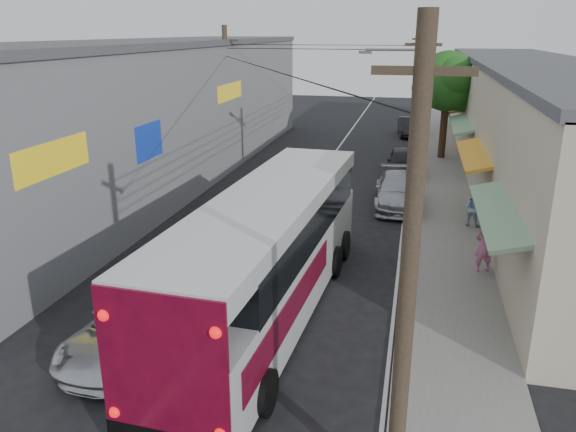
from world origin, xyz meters
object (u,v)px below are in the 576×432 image
parked_car_far (409,127)px  pedestrian_near (484,245)px  pedestrian_far (472,208)px  parked_car_mid (404,162)px  coach_bus (270,252)px  parked_suv (398,191)px  jeepney (134,326)px

parked_car_far → pedestrian_near: bearing=-89.2°
pedestrian_far → parked_car_mid: bearing=-53.2°
coach_bus → parked_car_mid: coach_bus is taller
pedestrian_near → pedestrian_far: (-0.00, 4.67, -0.16)m
parked_suv → jeepney: bearing=-115.6°
coach_bus → parked_car_mid: bearing=82.7°
pedestrian_near → coach_bus: bearing=11.5°
coach_bus → pedestrian_near: 7.42m
parked_car_far → pedestrian_far: pedestrian_far is taller
jeepney → parked_car_mid: parked_car_mid is taller
parked_suv → pedestrian_far: pedestrian_far is taller
jeepney → parked_car_far: bearing=82.9°
pedestrian_near → jeepney: bearing=15.3°
parked_car_mid → pedestrian_near: pedestrian_near is taller
parked_car_mid → parked_car_far: size_ratio=1.06×
parked_car_mid → pedestrian_far: (3.00, -8.42, 0.13)m
jeepney → parked_suv: size_ratio=0.94×
coach_bus → parked_suv: coach_bus is taller
coach_bus → pedestrian_near: size_ratio=6.70×
parked_car_far → pedestrian_near: (3.00, -25.81, 0.36)m
jeepney → coach_bus: bearing=47.5°
parked_car_far → pedestrian_far: 21.35m
parked_suv → pedestrian_near: (3.05, -7.13, 0.32)m
jeepney → parked_suv: bearing=70.2°
coach_bus → parked_car_far: 30.05m
parked_suv → pedestrian_near: size_ratio=2.72×
jeepney → pedestrian_near: bearing=40.4°
pedestrian_far → jeepney: bearing=69.1°
parked_car_mid → parked_car_far: (0.00, 12.72, -0.07)m
parked_suv → parked_car_far: parked_suv is taller
parked_car_far → pedestrian_near: pedestrian_near is taller
coach_bus → parked_car_mid: 17.47m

